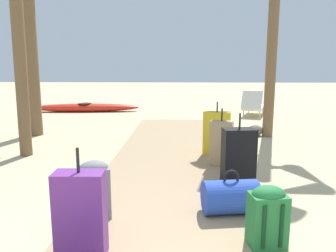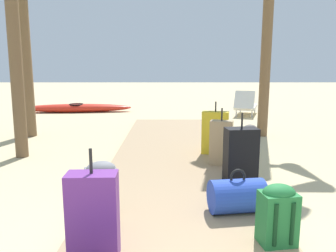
# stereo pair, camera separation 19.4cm
# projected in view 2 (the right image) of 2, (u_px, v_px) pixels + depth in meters

# --- Properties ---
(ground_plane) EXTENTS (60.00, 60.00, 0.00)m
(ground_plane) POSITION_uv_depth(u_px,v_px,m) (176.00, 182.00, 4.39)
(ground_plane) COLOR #CCB789
(boardwalk) EXTENTS (1.96, 8.15, 0.08)m
(boardwalk) POSITION_uv_depth(u_px,v_px,m) (175.00, 162.00, 5.19)
(boardwalk) COLOR tan
(boardwalk) RESTS_ON ground
(backpack_green) EXTENTS (0.32, 0.27, 0.51)m
(backpack_green) POSITION_uv_depth(u_px,v_px,m) (279.00, 213.00, 2.66)
(backpack_green) COLOR #237538
(backpack_green) RESTS_ON boardwalk
(suitcase_yellow) EXTENTS (0.47, 0.29, 0.89)m
(suitcase_yellow) POSITION_uv_depth(u_px,v_px,m) (216.00, 133.00, 5.48)
(suitcase_yellow) COLOR gold
(suitcase_yellow) RESTS_ON boardwalk
(suitcase_tan) EXTENTS (0.37, 0.27, 0.86)m
(suitcase_tan) POSITION_uv_depth(u_px,v_px,m) (222.00, 143.00, 4.87)
(suitcase_tan) COLOR tan
(suitcase_tan) RESTS_ON boardwalk
(suitcase_purple) EXTENTS (0.38, 0.21, 0.86)m
(suitcase_purple) POSITION_uv_depth(u_px,v_px,m) (95.00, 216.00, 2.46)
(suitcase_purple) COLOR #6B2D84
(suitcase_purple) RESTS_ON boardwalk
(duffel_bag_blue) EXTENTS (0.59, 0.41, 0.45)m
(duffel_bag_blue) POSITION_uv_depth(u_px,v_px,m) (238.00, 196.00, 3.27)
(duffel_bag_blue) COLOR #2847B7
(duffel_bag_blue) RESTS_ON boardwalk
(suitcase_black) EXTENTS (0.42, 0.29, 0.90)m
(suitcase_black) POSITION_uv_depth(u_px,v_px,m) (242.00, 155.00, 4.10)
(suitcase_black) COLOR black
(suitcase_black) RESTS_ON boardwalk
(backpack_grey) EXTENTS (0.35, 0.30, 0.57)m
(backpack_grey) POSITION_uv_depth(u_px,v_px,m) (103.00, 188.00, 3.12)
(backpack_grey) COLOR slate
(backpack_grey) RESTS_ON boardwalk
(lounge_chair) EXTENTS (1.07, 1.62, 0.81)m
(lounge_chair) POSITION_uv_depth(u_px,v_px,m) (247.00, 105.00, 10.46)
(lounge_chair) COLOR white
(lounge_chair) RESTS_ON ground
(kayak) EXTENTS (3.82, 0.93, 0.30)m
(kayak) POSITION_uv_depth(u_px,v_px,m) (78.00, 108.00, 11.29)
(kayak) COLOR red
(kayak) RESTS_ON ground
(rock_right_mid) EXTENTS (0.37, 0.35, 0.24)m
(rock_right_mid) POSITION_uv_depth(u_px,v_px,m) (252.00, 130.00, 7.45)
(rock_right_mid) COLOR slate
(rock_right_mid) RESTS_ON ground
(rock_left_far) EXTENTS (0.37, 0.37, 0.14)m
(rock_left_far) POSITION_uv_depth(u_px,v_px,m) (80.00, 178.00, 4.33)
(rock_left_far) COLOR slate
(rock_left_far) RESTS_ON ground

